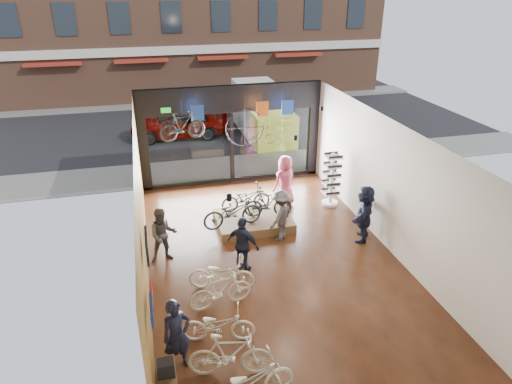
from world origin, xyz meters
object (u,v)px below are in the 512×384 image
object	(u,v)px
customer_2	(243,245)
customer_5	(364,213)
floor_bike_2	(219,325)
display_bike_mid	(268,203)
customer_1	(163,235)
customer_4	(285,181)
penny_farthing	(253,129)
floor_bike_1	(230,355)
floor_bike_4	(222,274)
floor_bike_3	(220,290)
sunglasses_rack	(332,179)
display_bike_right	(246,198)
hung_bike	(182,126)
customer_0	(177,335)
street_car	(179,121)
display_bike_left	(232,212)
customer_3	(280,215)
box_truck	(264,114)
floor_bike_0	(249,383)
display_platform	(253,221)

from	to	relation	value
customer_2	customer_5	bearing A→B (deg)	-125.73
floor_bike_2	display_bike_mid	size ratio (longest dim) A/B	1.05
customer_1	floor_bike_2	bearing A→B (deg)	-78.81
customer_4	penny_farthing	bearing A→B (deg)	-80.18
floor_bike_1	floor_bike_4	bearing A→B (deg)	5.04
floor_bike_3	customer_5	world-z (taller)	customer_5
display_bike_mid	sunglasses_rack	xyz separation A→B (m)	(2.54, 0.87, 0.21)
display_bike_right	hung_bike	distance (m)	3.17
penny_farthing	hung_bike	size ratio (longest dim) A/B	1.10
floor_bike_2	display_bike_mid	xyz separation A→B (m)	(2.47, 4.83, 0.34)
customer_0	customer_2	distance (m)	3.67
customer_1	penny_farthing	size ratio (longest dim) A/B	0.94
street_car	display_bike_left	world-z (taller)	street_car
display_bike_right	customer_0	bearing A→B (deg)	151.93
customer_3	display_bike_left	bearing A→B (deg)	-68.67
display_bike_right	customer_4	xyz separation A→B (m)	(1.55, 0.63, 0.18)
customer_4	customer_5	world-z (taller)	customer_4
display_bike_left	customer_4	distance (m)	2.73
customer_1	box_truck	bearing A→B (deg)	57.16
floor_bike_3	floor_bike_0	bearing A→B (deg)	172.39
floor_bike_0	penny_farthing	world-z (taller)	penny_farthing
floor_bike_0	floor_bike_1	xyz separation A→B (m)	(-0.21, 0.73, 0.04)
floor_bike_0	floor_bike_2	size ratio (longest dim) A/B	1.13
customer_1	sunglasses_rack	xyz separation A→B (m)	(5.95, 2.14, 0.16)
floor_bike_0	customer_5	world-z (taller)	customer_5
hung_bike	floor_bike_4	bearing A→B (deg)	169.48
display_platform	display_bike_right	distance (m)	0.80
street_car	customer_3	bearing A→B (deg)	10.59
customer_5	hung_bike	bearing A→B (deg)	-92.85
customer_3	customer_5	world-z (taller)	customer_5
display_bike_left	customer_4	bearing A→B (deg)	-61.42
floor_bike_0	sunglasses_rack	xyz separation A→B (m)	(4.73, 7.46, 0.49)
floor_bike_2	sunglasses_rack	distance (m)	7.60
display_bike_mid	sunglasses_rack	size ratio (longest dim) A/B	0.80
box_truck	penny_farthing	distance (m)	6.79
floor_bike_1	customer_2	bearing A→B (deg)	-4.90
display_bike_mid	penny_farthing	distance (m)	3.05
penny_farthing	customer_4	bearing A→B (deg)	-55.99
display_bike_mid	customer_2	bearing A→B (deg)	158.09
sunglasses_rack	penny_farthing	world-z (taller)	penny_farthing
floor_bike_2	street_car	bearing A→B (deg)	10.39
box_truck	display_bike_right	distance (m)	8.69
floor_bike_4	customer_5	world-z (taller)	customer_5
floor_bike_2	customer_1	size ratio (longest dim) A/B	0.99
floor_bike_1	sunglasses_rack	bearing A→B (deg)	-24.55
floor_bike_0	hung_bike	bearing A→B (deg)	-7.38
box_truck	display_bike_right	xyz separation A→B (m)	(-2.82, -8.21, -0.47)
sunglasses_rack	floor_bike_2	bearing A→B (deg)	-128.24
floor_bike_4	customer_1	distance (m)	2.23
floor_bike_2	customer_1	bearing A→B (deg)	27.41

